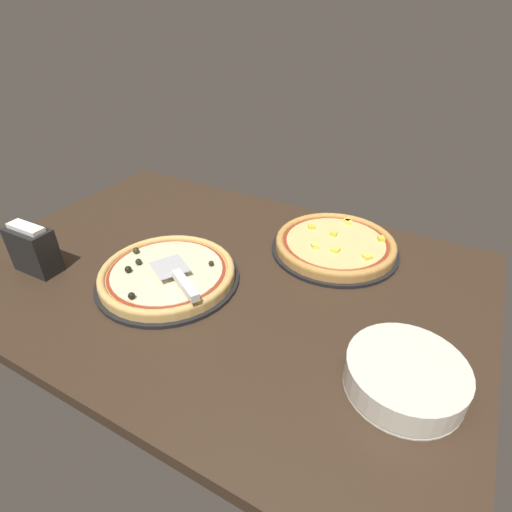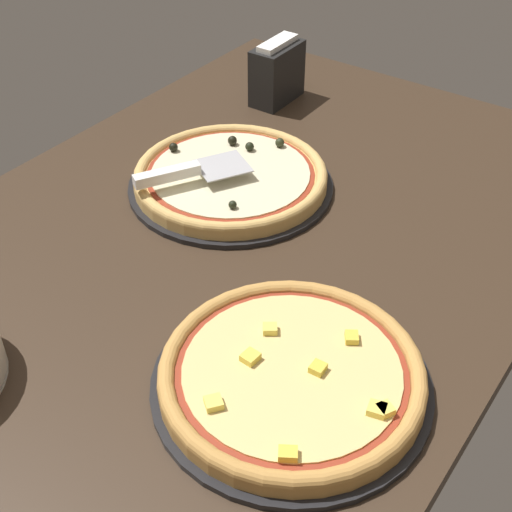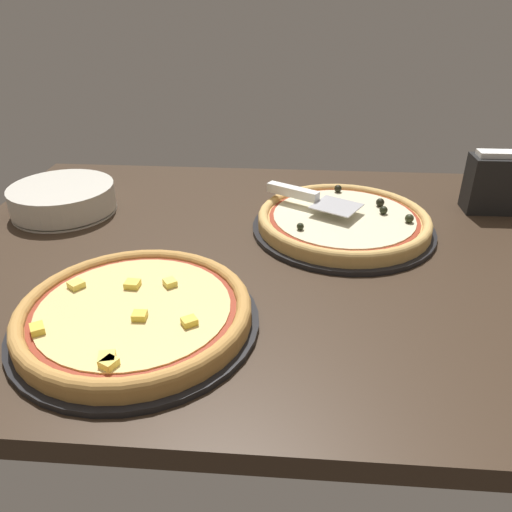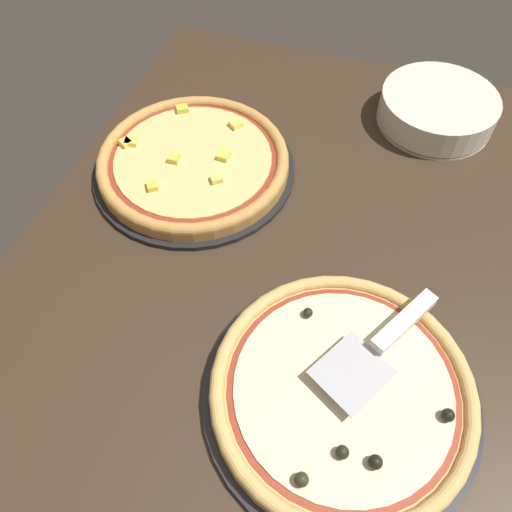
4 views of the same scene
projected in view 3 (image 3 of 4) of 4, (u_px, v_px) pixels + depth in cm
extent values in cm
cube|color=#38281C|center=(299.00, 259.00, 98.72)|extent=(141.33, 97.14, 3.60)
cylinder|color=black|center=(343.00, 228.00, 105.76)|extent=(38.30, 38.30, 1.00)
cylinder|color=#DBAD60|center=(343.00, 222.00, 105.02)|extent=(36.01, 36.01, 2.05)
torus|color=#DBAD60|center=(344.00, 218.00, 104.53)|extent=(36.01, 36.01, 2.08)
cylinder|color=maroon|center=(344.00, 217.00, 104.49)|extent=(31.30, 31.30, 0.15)
cylinder|color=beige|center=(344.00, 217.00, 104.43)|extent=(29.53, 29.53, 0.40)
sphere|color=black|center=(384.00, 210.00, 104.80)|extent=(1.71, 1.71, 1.71)
sphere|color=#282D19|center=(409.00, 218.00, 101.06)|extent=(1.78, 1.78, 1.78)
sphere|color=black|center=(298.00, 226.00, 98.16)|extent=(1.45, 1.45, 1.45)
sphere|color=black|center=(380.00, 202.00, 108.33)|extent=(1.81, 1.81, 1.81)
sphere|color=#282D19|center=(328.00, 208.00, 105.50)|extent=(1.76, 1.76, 1.76)
sphere|color=black|center=(338.00, 189.00, 115.68)|extent=(1.72, 1.72, 1.72)
cylinder|color=black|center=(136.00, 322.00, 76.62)|extent=(37.83, 37.83, 1.00)
cylinder|color=#C68E47|center=(135.00, 314.00, 75.88)|extent=(35.56, 35.56, 2.06)
torus|color=#C68E47|center=(134.00, 309.00, 75.39)|extent=(35.56, 35.56, 2.27)
cylinder|color=maroon|center=(134.00, 308.00, 75.35)|extent=(30.91, 30.91, 0.15)
cylinder|color=#E5C67A|center=(134.00, 308.00, 75.29)|extent=(29.16, 29.16, 0.40)
cube|color=#F9E05B|center=(76.00, 285.00, 79.70)|extent=(3.03, 3.03, 1.02)
cube|color=#F9E05B|center=(107.00, 358.00, 64.10)|extent=(2.62, 2.70, 1.02)
cube|color=yellow|center=(37.00, 329.00, 69.56)|extent=(2.77, 2.91, 1.02)
cube|color=#F9E05B|center=(109.00, 363.00, 63.31)|extent=(2.52, 2.59, 1.02)
cube|color=yellow|center=(140.00, 316.00, 72.29)|extent=(2.11, 1.98, 1.02)
cube|color=#F4D64C|center=(132.00, 284.00, 79.82)|extent=(2.40, 2.23, 1.02)
cube|color=#F9E05B|center=(170.00, 283.00, 80.20)|extent=(2.63, 2.67, 1.02)
cube|color=yellow|center=(189.00, 321.00, 71.07)|extent=(2.73, 2.65, 1.02)
cube|color=#B7B7BC|center=(336.00, 206.00, 103.96)|extent=(11.89, 11.58, 0.24)
cube|color=white|center=(293.00, 192.00, 108.73)|extent=(11.61, 7.93, 2.00)
cylinder|color=silver|center=(65.00, 210.00, 114.53)|extent=(23.09, 23.09, 0.70)
cylinder|color=silver|center=(65.00, 207.00, 114.20)|extent=(23.09, 23.09, 0.70)
cylinder|color=silver|center=(64.00, 205.00, 113.86)|extent=(23.09, 23.09, 0.70)
cylinder|color=silver|center=(64.00, 202.00, 113.52)|extent=(23.09, 23.09, 0.70)
cylinder|color=silver|center=(63.00, 199.00, 113.18)|extent=(23.09, 23.09, 0.70)
cylinder|color=silver|center=(62.00, 196.00, 112.84)|extent=(23.09, 23.09, 0.70)
cylinder|color=silver|center=(62.00, 193.00, 112.50)|extent=(23.09, 23.09, 0.70)
cylinder|color=silver|center=(61.00, 190.00, 112.17)|extent=(23.09, 23.09, 0.70)
cylinder|color=silver|center=(61.00, 187.00, 111.83)|extent=(23.09, 23.09, 0.70)
cube|color=black|center=(497.00, 184.00, 112.25)|extent=(13.08, 6.89, 12.81)
cube|color=white|center=(504.00, 154.00, 108.87)|extent=(11.09, 3.84, 1.20)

